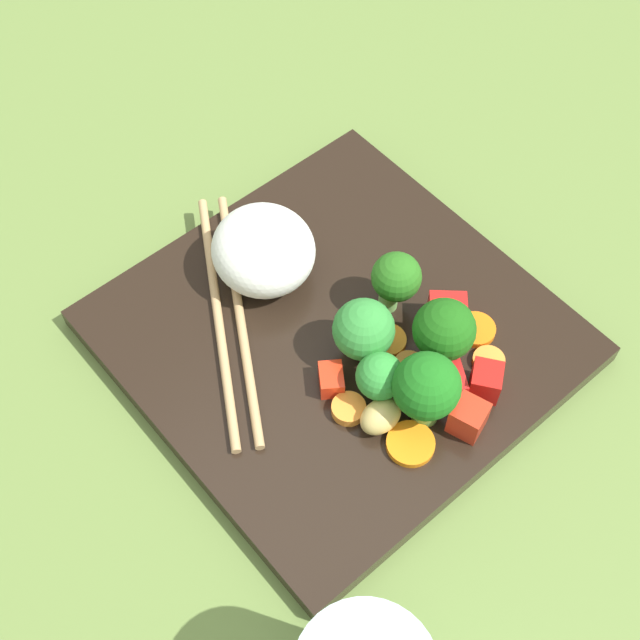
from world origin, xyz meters
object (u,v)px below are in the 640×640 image
(chopstick_pair, at_px, (229,314))
(carrot_slice_0, at_px, (476,330))
(square_plate, at_px, (337,336))
(rice_mound, at_px, (263,250))
(broccoli_floret_4, at_px, (396,279))

(chopstick_pair, bearing_deg, carrot_slice_0, 75.68)
(square_plate, distance_m, carrot_slice_0, 0.10)
(carrot_slice_0, height_order, chopstick_pair, chopstick_pair)
(rice_mound, distance_m, chopstick_pair, 0.05)
(carrot_slice_0, bearing_deg, broccoli_floret_4, -60.98)
(broccoli_floret_4, height_order, carrot_slice_0, broccoli_floret_4)
(broccoli_floret_4, xyz_separation_m, carrot_slice_0, (-0.03, 0.05, -0.03))
(chopstick_pair, bearing_deg, square_plate, 71.56)
(rice_mound, relative_size, broccoli_floret_4, 1.43)
(square_plate, height_order, rice_mound, rice_mound)
(rice_mound, xyz_separation_m, carrot_slice_0, (-0.08, 0.13, -0.02))
(square_plate, bearing_deg, chopstick_pair, -48.28)
(square_plate, relative_size, carrot_slice_0, 10.11)
(broccoli_floret_4, bearing_deg, carrot_slice_0, 119.02)
(carrot_slice_0, xyz_separation_m, chopstick_pair, (0.12, -0.12, 0.00))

